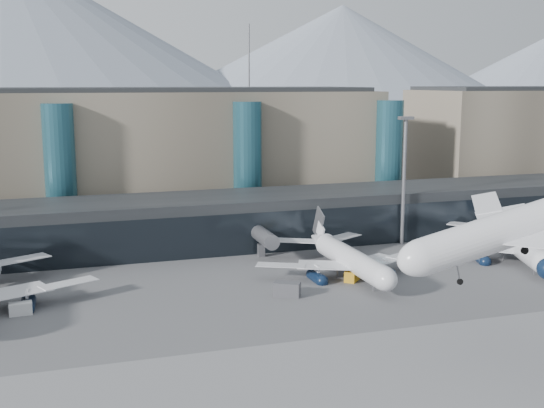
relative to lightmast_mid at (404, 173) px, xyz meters
The scene contains 15 objects.
ground 58.41m from the lightmast_mid, 122.01° to the right, with size 900.00×900.00×0.00m, color #515154.
runway_strip 71.25m from the lightmast_mid, 115.46° to the right, with size 400.00×40.00×0.04m, color slate.
runway_markings 71.24m from the lightmast_mid, 115.46° to the right, with size 128.00×1.00×0.02m.
concourse 32.94m from the lightmast_mid, 162.04° to the left, with size 170.00×27.00×10.00m.
terminal_main 69.21m from the lightmast_mid, 142.63° to the left, with size 130.00×30.00×31.00m.
terminal_east 77.40m from the lightmast_mid, 32.87° to the left, with size 70.00×30.00×31.00m.
teal_towers 51.97m from the lightmast_mid, 149.97° to the left, with size 116.40×19.40×46.00m.
mountain_ridge 333.77m from the lightmast_mid, 92.42° to the left, with size 910.00×400.00×110.00m.
lightmast_mid is the anchor object (origin of this frame).
jet_parked_mid 27.15m from the lightmast_mid, 141.41° to the right, with size 33.24×32.09×10.70m.
jet_parked_right 23.64m from the lightmast_mid, 47.20° to the right, with size 32.97×34.96×11.24m.
veh_a 76.01m from the lightmast_mid, 163.13° to the right, with size 3.10×1.75×1.75m, color silver.
veh_c 43.70m from the lightmast_mid, 142.78° to the right, with size 3.98×2.10×2.21m, color #46464B.
veh_g 20.30m from the lightmast_mid, 66.48° to the right, with size 2.28×1.33×1.33m, color silver.
veh_h 31.98m from the lightmast_mid, 134.41° to the right, with size 3.31×1.74×1.83m, color orange.
Camera 1 is at (-35.68, -71.69, 32.29)m, focal length 45.00 mm.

